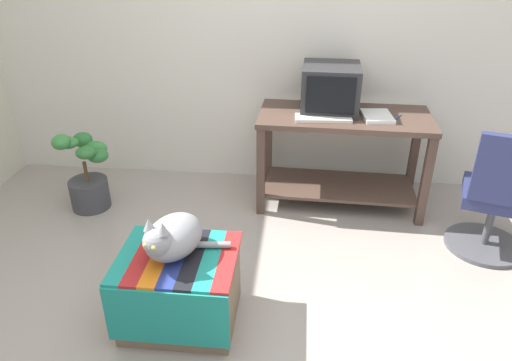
{
  "coord_description": "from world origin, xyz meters",
  "views": [
    {
      "loc": [
        0.2,
        -1.75,
        1.92
      ],
      "look_at": [
        -0.07,
        0.85,
        0.55
      ],
      "focal_mm": 33.01,
      "sensor_mm": 36.0,
      "label": 1
    }
  ],
  "objects": [
    {
      "name": "ground_plane",
      "position": [
        0.0,
        0.0,
        0.0
      ],
      "size": [
        14.0,
        14.0,
        0.0
      ],
      "primitive_type": "plane",
      "color": "#9E9389"
    },
    {
      "name": "back_wall",
      "position": [
        0.0,
        2.05,
        1.3
      ],
      "size": [
        8.0,
        0.1,
        2.6
      ],
      "primitive_type": "cube",
      "color": "silver",
      "rests_on": "ground_plane"
    },
    {
      "name": "desk",
      "position": [
        0.52,
        1.6,
        0.5
      ],
      "size": [
        1.29,
        0.64,
        0.74
      ],
      "rotation": [
        0.0,
        0.0,
        -0.03
      ],
      "color": "#4C382D",
      "rests_on": "ground_plane"
    },
    {
      "name": "tv_monitor",
      "position": [
        0.4,
        1.69,
        0.9
      ],
      "size": [
        0.43,
        0.45,
        0.34
      ],
      "rotation": [
        0.0,
        0.0,
        -0.03
      ],
      "color": "#28282B",
      "rests_on": "desk"
    },
    {
      "name": "keyboard",
      "position": [
        0.36,
        1.47,
        0.75
      ],
      "size": [
        0.41,
        0.18,
        0.02
      ],
      "primitive_type": "cube",
      "rotation": [
        0.0,
        0.0,
        0.06
      ],
      "color": "beige",
      "rests_on": "desk"
    },
    {
      "name": "book",
      "position": [
        0.74,
        1.55,
        0.75
      ],
      "size": [
        0.23,
        0.29,
        0.03
      ],
      "primitive_type": "cube",
      "rotation": [
        0.0,
        0.0,
        0.09
      ],
      "color": "white",
      "rests_on": "desk"
    },
    {
      "name": "ottoman_with_blanket",
      "position": [
        -0.41,
        0.18,
        0.22
      ],
      "size": [
        0.62,
        0.53,
        0.43
      ],
      "color": "#7A664C",
      "rests_on": "ground_plane"
    },
    {
      "name": "cat",
      "position": [
        -0.43,
        0.2,
        0.54
      ],
      "size": [
        0.47,
        0.43,
        0.28
      ],
      "rotation": [
        0.0,
        0.0,
        -0.33
      ],
      "color": "gray",
      "rests_on": "ottoman_with_blanket"
    },
    {
      "name": "potted_plant",
      "position": [
        -1.42,
        1.33,
        0.27
      ],
      "size": [
        0.39,
        0.38,
        0.65
      ],
      "color": "#3D3D42",
      "rests_on": "ground_plane"
    },
    {
      "name": "office_chair",
      "position": [
        1.48,
        1.02,
        0.39
      ],
      "size": [
        0.53,
        0.53,
        0.89
      ],
      "rotation": [
        0.0,
        0.0,
        2.84
      ],
      "color": "#4C4C51",
      "rests_on": "ground_plane"
    },
    {
      "name": "pen",
      "position": [
        0.89,
        1.57,
        0.74
      ],
      "size": [
        0.08,
        0.12,
        0.01
      ],
      "primitive_type": "cylinder",
      "rotation": [
        0.0,
        1.57,
        0.98
      ],
      "color": "#2351B2",
      "rests_on": "desk"
    }
  ]
}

